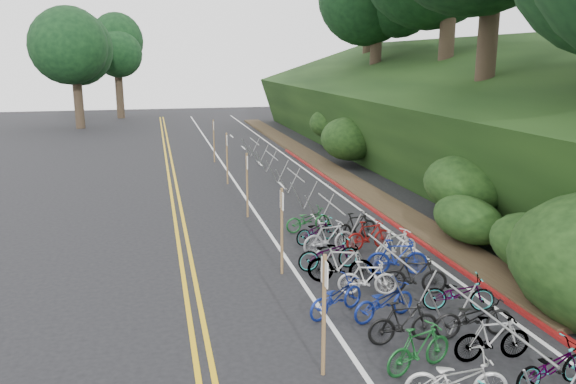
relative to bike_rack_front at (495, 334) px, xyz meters
name	(u,v)px	position (x,y,z in m)	size (l,w,h in m)	color
ground	(308,368)	(-3.36, 1.10, -0.89)	(120.00, 120.00, 0.00)	black
road_markings	(253,223)	(-2.72, 11.20, -0.89)	(7.47, 80.00, 0.01)	gold
red_curb	(363,202)	(2.34, 13.10, -0.84)	(0.25, 28.00, 0.10)	maroon
embankment	(441,120)	(9.61, 20.14, 1.67)	(14.30, 48.14, 9.11)	black
bike_rack_front	(495,334)	(0.00, 0.00, 0.00)	(1.16, 3.44, 1.20)	gray
bike_racks_rest	(295,181)	(-0.36, 14.10, -0.04)	(1.14, 23.00, 1.17)	gray
signpost_near	(324,307)	(-3.13, 0.82, 0.51)	(0.08, 0.40, 2.46)	brown
signposts_rest	(236,166)	(-2.76, 15.10, 0.54)	(0.08, 18.40, 2.50)	brown
bike_front	(336,297)	(-2.08, 3.27, -0.45)	(1.70, 0.59, 0.89)	navy
bike_valet	(398,285)	(-0.38, 3.49, -0.41)	(3.61, 13.52, 1.10)	slate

